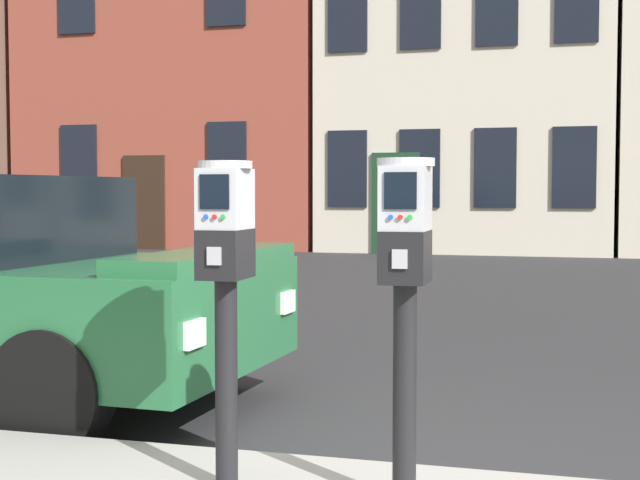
# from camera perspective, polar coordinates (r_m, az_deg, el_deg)

# --- Properties ---
(parking_meter_near_kerb) EXTENTS (0.22, 0.25, 1.31)m
(parking_meter_near_kerb) POSITION_cam_1_polar(r_m,az_deg,el_deg) (3.65, -5.90, -1.48)
(parking_meter_near_kerb) COLOR black
(parking_meter_near_kerb) RESTS_ON sidewalk_slab
(parking_meter_twin_adjacent) EXTENTS (0.22, 0.25, 1.31)m
(parking_meter_twin_adjacent) POSITION_cam_1_polar(r_m,az_deg,el_deg) (3.44, 5.33, -1.70)
(parking_meter_twin_adjacent) COLOR black
(parking_meter_twin_adjacent) RESTS_ON sidewalk_slab
(townhouse_orange_brick) EXTENTS (7.22, 5.83, 10.96)m
(townhouse_orange_brick) POSITION_cam_1_polar(r_m,az_deg,el_deg) (23.73, -7.42, 13.20)
(townhouse_orange_brick) COLOR brown
(townhouse_orange_brick) RESTS_ON ground_plane
(townhouse_green_painted) EXTENTS (6.11, 5.86, 9.67)m
(townhouse_green_painted) POSITION_cam_1_polar(r_m,az_deg,el_deg) (21.92, 9.57, 12.31)
(townhouse_green_painted) COLOR beige
(townhouse_green_painted) RESTS_ON ground_plane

